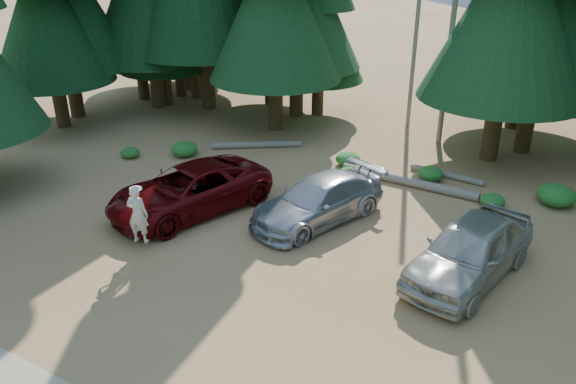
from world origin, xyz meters
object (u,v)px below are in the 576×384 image
at_px(log_left, 257,145).
at_px(log_right, 408,181).
at_px(red_pickup, 190,190).
at_px(frisbee_player, 138,214).
at_px(silver_minivan_center, 318,201).
at_px(silver_minivan_right, 470,250).
at_px(log_mid, 447,175).

distance_m(log_left, log_right, 7.37).
xyz_separation_m(red_pickup, frisbee_player, (0.43, -2.98, 0.51)).
relative_size(silver_minivan_center, log_right, 0.93).
bearing_deg(red_pickup, frisbee_player, -62.59).
bearing_deg(log_right, silver_minivan_center, -110.24).
distance_m(silver_minivan_right, log_mid, 7.19).
bearing_deg(frisbee_player, silver_minivan_right, -173.32).
distance_m(log_left, log_mid, 8.49).
xyz_separation_m(silver_minivan_right, log_left, (-10.80, 5.96, -0.73)).
xyz_separation_m(silver_minivan_center, log_left, (-5.54, 4.94, -0.60)).
height_order(log_left, log_right, log_right).
bearing_deg(frisbee_player, log_right, -137.01).
distance_m(frisbee_player, log_right, 10.47).
bearing_deg(red_pickup, log_mid, 64.69).
xyz_separation_m(frisbee_player, log_left, (-1.74, 9.47, -1.17)).
bearing_deg(red_pickup, log_left, 120.49).
bearing_deg(red_pickup, silver_minivan_right, 22.34).
height_order(red_pickup, silver_minivan_right, silver_minivan_right).
relative_size(silver_minivan_right, log_left, 1.26).
height_order(log_left, log_mid, log_left).
relative_size(log_left, log_mid, 1.34).
height_order(silver_minivan_center, log_right, silver_minivan_center).
xyz_separation_m(log_left, log_right, (7.33, -0.69, 0.03)).
distance_m(silver_minivan_center, silver_minivan_right, 5.36).
bearing_deg(log_mid, log_left, -168.11).
bearing_deg(silver_minivan_center, log_mid, 83.21).
relative_size(silver_minivan_center, frisbee_player, 2.77).
bearing_deg(log_mid, log_right, -120.43).
distance_m(silver_minivan_center, log_mid, 6.47).
relative_size(red_pickup, silver_minivan_right, 1.14).
relative_size(silver_minivan_center, silver_minivan_right, 1.00).
distance_m(red_pickup, log_right, 8.39).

